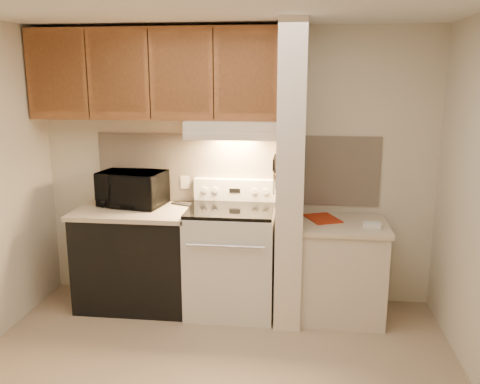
# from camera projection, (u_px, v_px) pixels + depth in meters

# --- Properties ---
(floor) EXTENTS (3.60, 3.60, 0.00)m
(floor) POSITION_uv_depth(u_px,v_px,m) (209.00, 383.00, 3.50)
(floor) COLOR tan
(floor) RESTS_ON ground
(ceiling) EXTENTS (3.60, 3.60, 0.00)m
(ceiling) POSITION_uv_depth(u_px,v_px,m) (203.00, 0.00, 2.95)
(ceiling) COLOR white
(ceiling) RESTS_ON wall_back
(wall_back) EXTENTS (3.60, 2.50, 0.02)m
(wall_back) POSITION_uv_depth(u_px,v_px,m) (236.00, 167.00, 4.68)
(wall_back) COLOR beige
(wall_back) RESTS_ON floor
(backsplash) EXTENTS (2.60, 0.02, 0.63)m
(backsplash) POSITION_uv_depth(u_px,v_px,m) (236.00, 169.00, 4.67)
(backsplash) COLOR beige
(backsplash) RESTS_ON wall_back
(range_body) EXTENTS (0.76, 0.65, 0.92)m
(range_body) POSITION_uv_depth(u_px,v_px,m) (231.00, 261.00, 4.52)
(range_body) COLOR silver
(range_body) RESTS_ON floor
(oven_window) EXTENTS (0.50, 0.01, 0.30)m
(oven_window) POSITION_uv_depth(u_px,v_px,m) (226.00, 270.00, 4.20)
(oven_window) COLOR black
(oven_window) RESTS_ON range_body
(oven_handle) EXTENTS (0.65, 0.02, 0.02)m
(oven_handle) POSITION_uv_depth(u_px,v_px,m) (225.00, 246.00, 4.12)
(oven_handle) COLOR silver
(oven_handle) RESTS_ON range_body
(cooktop) EXTENTS (0.74, 0.64, 0.03)m
(cooktop) POSITION_uv_depth(u_px,v_px,m) (231.00, 210.00, 4.41)
(cooktop) COLOR black
(cooktop) RESTS_ON range_body
(range_backguard) EXTENTS (0.76, 0.08, 0.20)m
(range_backguard) POSITION_uv_depth(u_px,v_px,m) (235.00, 190.00, 4.66)
(range_backguard) COLOR silver
(range_backguard) RESTS_ON range_body
(range_display) EXTENTS (0.10, 0.01, 0.04)m
(range_display) POSITION_uv_depth(u_px,v_px,m) (235.00, 191.00, 4.62)
(range_display) COLOR black
(range_display) RESTS_ON range_backguard
(range_knob_left_outer) EXTENTS (0.05, 0.02, 0.05)m
(range_knob_left_outer) POSITION_uv_depth(u_px,v_px,m) (204.00, 190.00, 4.65)
(range_knob_left_outer) COLOR silver
(range_knob_left_outer) RESTS_ON range_backguard
(range_knob_left_inner) EXTENTS (0.05, 0.02, 0.05)m
(range_knob_left_inner) POSITION_uv_depth(u_px,v_px,m) (215.00, 190.00, 4.64)
(range_knob_left_inner) COLOR silver
(range_knob_left_inner) RESTS_ON range_backguard
(range_knob_right_inner) EXTENTS (0.05, 0.02, 0.05)m
(range_knob_right_inner) POSITION_uv_depth(u_px,v_px,m) (254.00, 191.00, 4.60)
(range_knob_right_inner) COLOR silver
(range_knob_right_inner) RESTS_ON range_backguard
(range_knob_right_outer) EXTENTS (0.05, 0.02, 0.05)m
(range_knob_right_outer) POSITION_uv_depth(u_px,v_px,m) (265.00, 192.00, 4.59)
(range_knob_right_outer) COLOR silver
(range_knob_right_outer) RESTS_ON range_backguard
(dishwasher_front) EXTENTS (1.00, 0.63, 0.87)m
(dishwasher_front) POSITION_uv_depth(u_px,v_px,m) (136.00, 259.00, 4.64)
(dishwasher_front) COLOR black
(dishwasher_front) RESTS_ON floor
(left_countertop) EXTENTS (1.04, 0.67, 0.04)m
(left_countertop) POSITION_uv_depth(u_px,v_px,m) (134.00, 211.00, 4.54)
(left_countertop) COLOR beige
(left_countertop) RESTS_ON dishwasher_front
(spoon_rest) EXTENTS (0.22, 0.15, 0.01)m
(spoon_rest) POSITION_uv_depth(u_px,v_px,m) (183.00, 204.00, 4.68)
(spoon_rest) COLOR black
(spoon_rest) RESTS_ON left_countertop
(teal_jar) EXTENTS (0.13, 0.13, 0.11)m
(teal_jar) POSITION_uv_depth(u_px,v_px,m) (146.00, 198.00, 4.73)
(teal_jar) COLOR #286959
(teal_jar) RESTS_ON left_countertop
(outlet) EXTENTS (0.08, 0.01, 0.12)m
(outlet) POSITION_uv_depth(u_px,v_px,m) (185.00, 182.00, 4.74)
(outlet) COLOR beige
(outlet) RESTS_ON backsplash
(microwave) EXTENTS (0.63, 0.47, 0.32)m
(microwave) POSITION_uv_depth(u_px,v_px,m) (132.00, 188.00, 4.63)
(microwave) COLOR black
(microwave) RESTS_ON left_countertop
(partition_pillar) EXTENTS (0.22, 0.70, 2.50)m
(partition_pillar) POSITION_uv_depth(u_px,v_px,m) (291.00, 176.00, 4.28)
(partition_pillar) COLOR #F2E0CD
(partition_pillar) RESTS_ON floor
(pillar_trim) EXTENTS (0.01, 0.70, 0.04)m
(pillar_trim) POSITION_uv_depth(u_px,v_px,m) (277.00, 169.00, 4.28)
(pillar_trim) COLOR brown
(pillar_trim) RESTS_ON partition_pillar
(knife_strip) EXTENTS (0.02, 0.42, 0.04)m
(knife_strip) POSITION_uv_depth(u_px,v_px,m) (276.00, 168.00, 4.23)
(knife_strip) COLOR black
(knife_strip) RESTS_ON partition_pillar
(knife_blade_a) EXTENTS (0.01, 0.03, 0.16)m
(knife_blade_a) POSITION_uv_depth(u_px,v_px,m) (273.00, 184.00, 4.08)
(knife_blade_a) COLOR silver
(knife_blade_a) RESTS_ON knife_strip
(knife_handle_a) EXTENTS (0.02, 0.02, 0.10)m
(knife_handle_a) POSITION_uv_depth(u_px,v_px,m) (274.00, 165.00, 4.07)
(knife_handle_a) COLOR black
(knife_handle_a) RESTS_ON knife_strip
(knife_blade_b) EXTENTS (0.01, 0.04, 0.18)m
(knife_blade_b) POSITION_uv_depth(u_px,v_px,m) (274.00, 183.00, 4.17)
(knife_blade_b) COLOR silver
(knife_blade_b) RESTS_ON knife_strip
(knife_handle_b) EXTENTS (0.02, 0.02, 0.10)m
(knife_handle_b) POSITION_uv_depth(u_px,v_px,m) (274.00, 164.00, 4.15)
(knife_handle_b) COLOR black
(knife_handle_b) RESTS_ON knife_strip
(knife_blade_c) EXTENTS (0.01, 0.04, 0.20)m
(knife_blade_c) POSITION_uv_depth(u_px,v_px,m) (274.00, 183.00, 4.24)
(knife_blade_c) COLOR silver
(knife_blade_c) RESTS_ON knife_strip
(knife_handle_c) EXTENTS (0.02, 0.02, 0.10)m
(knife_handle_c) POSITION_uv_depth(u_px,v_px,m) (275.00, 162.00, 4.21)
(knife_handle_c) COLOR black
(knife_handle_c) RESTS_ON knife_strip
(knife_blade_d) EXTENTS (0.01, 0.04, 0.16)m
(knife_blade_d) POSITION_uv_depth(u_px,v_px,m) (275.00, 178.00, 4.34)
(knife_blade_d) COLOR silver
(knife_blade_d) RESTS_ON knife_strip
(knife_handle_d) EXTENTS (0.02, 0.02, 0.10)m
(knife_handle_d) POSITION_uv_depth(u_px,v_px,m) (275.00, 161.00, 4.30)
(knife_handle_d) COLOR black
(knife_handle_d) RESTS_ON knife_strip
(knife_blade_e) EXTENTS (0.01, 0.04, 0.18)m
(knife_blade_e) POSITION_uv_depth(u_px,v_px,m) (276.00, 177.00, 4.42)
(knife_blade_e) COLOR silver
(knife_blade_e) RESTS_ON knife_strip
(knife_handle_e) EXTENTS (0.02, 0.02, 0.10)m
(knife_handle_e) POSITION_uv_depth(u_px,v_px,m) (276.00, 159.00, 4.37)
(knife_handle_e) COLOR black
(knife_handle_e) RESTS_ON knife_strip
(oven_mitt) EXTENTS (0.03, 0.11, 0.26)m
(oven_mitt) POSITION_uv_depth(u_px,v_px,m) (276.00, 174.00, 4.46)
(oven_mitt) COLOR gray
(oven_mitt) RESTS_ON partition_pillar
(right_cab_base) EXTENTS (0.70, 0.60, 0.81)m
(right_cab_base) POSITION_uv_depth(u_px,v_px,m) (342.00, 272.00, 4.41)
(right_cab_base) COLOR beige
(right_cab_base) RESTS_ON floor
(right_countertop) EXTENTS (0.74, 0.64, 0.04)m
(right_countertop) POSITION_uv_depth(u_px,v_px,m) (344.00, 225.00, 4.32)
(right_countertop) COLOR beige
(right_countertop) RESTS_ON right_cab_base
(red_folder) EXTENTS (0.35, 0.39, 0.01)m
(red_folder) POSITION_uv_depth(u_px,v_px,m) (323.00, 218.00, 4.43)
(red_folder) COLOR #A82B10
(red_folder) RESTS_ON right_countertop
(white_box) EXTENTS (0.15, 0.11, 0.04)m
(white_box) POSITION_uv_depth(u_px,v_px,m) (372.00, 225.00, 4.19)
(white_box) COLOR white
(white_box) RESTS_ON right_countertop
(range_hood) EXTENTS (0.78, 0.44, 0.15)m
(range_hood) POSITION_uv_depth(u_px,v_px,m) (233.00, 129.00, 4.38)
(range_hood) COLOR beige
(range_hood) RESTS_ON upper_cabinets
(hood_lip) EXTENTS (0.78, 0.04, 0.06)m
(hood_lip) POSITION_uv_depth(u_px,v_px,m) (229.00, 137.00, 4.19)
(hood_lip) COLOR beige
(hood_lip) RESTS_ON range_hood
(upper_cabinets) EXTENTS (2.18, 0.33, 0.77)m
(upper_cabinets) POSITION_uv_depth(u_px,v_px,m) (155.00, 74.00, 4.40)
(upper_cabinets) COLOR brown
(upper_cabinets) RESTS_ON wall_back
(cab_door_a) EXTENTS (0.46, 0.01, 0.63)m
(cab_door_a) POSITION_uv_depth(u_px,v_px,m) (56.00, 74.00, 4.34)
(cab_door_a) COLOR brown
(cab_door_a) RESTS_ON upper_cabinets
(cab_gap_a) EXTENTS (0.01, 0.01, 0.73)m
(cab_gap_a) POSITION_uv_depth(u_px,v_px,m) (87.00, 74.00, 4.31)
(cab_gap_a) COLOR black
(cab_gap_a) RESTS_ON upper_cabinets
(cab_door_b) EXTENTS (0.46, 0.01, 0.63)m
(cab_door_b) POSITION_uv_depth(u_px,v_px,m) (118.00, 74.00, 4.28)
(cab_door_b) COLOR brown
(cab_door_b) RESTS_ON upper_cabinets
(cab_gap_b) EXTENTS (0.01, 0.01, 0.73)m
(cab_gap_b) POSITION_uv_depth(u_px,v_px,m) (149.00, 74.00, 4.25)
(cab_gap_b) COLOR black
(cab_gap_b) RESTS_ON upper_cabinets
(cab_door_c) EXTENTS (0.46, 0.01, 0.63)m
(cab_door_c) POSITION_uv_depth(u_px,v_px,m) (181.00, 74.00, 4.22)
(cab_door_c) COLOR brown
(cab_door_c) RESTS_ON upper_cabinets
(cab_gap_c) EXTENTS (0.01, 0.01, 0.73)m
(cab_gap_c) POSITION_uv_depth(u_px,v_px,m) (213.00, 74.00, 4.18)
(cab_gap_c) COLOR black
(cab_gap_c) RESTS_ON upper_cabinets
(cab_door_d) EXTENTS (0.46, 0.01, 0.63)m
(cab_door_d) POSITION_uv_depth(u_px,v_px,m) (246.00, 74.00, 4.15)
(cab_door_d) COLOR brown
(cab_door_d) RESTS_ON upper_cabinets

